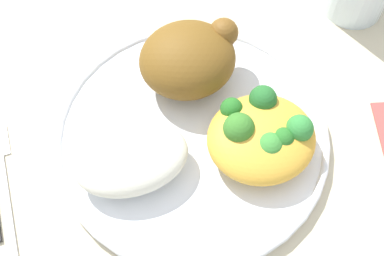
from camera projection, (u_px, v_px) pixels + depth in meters
The scene contains 6 objects.
ground_plane at pixel (192, 140), 0.51m from camera, with size 2.00×2.00×0.00m, color beige.
plate at pixel (192, 136), 0.50m from camera, with size 0.27×0.27×0.01m.
roasted_chicken at pixel (189, 58), 0.50m from camera, with size 0.11×0.09×0.06m.
rice_pile at pixel (131, 159), 0.46m from camera, with size 0.11×0.07×0.04m, color silver.
mac_cheese_with_broccoli at pixel (262, 135), 0.47m from camera, with size 0.10×0.10×0.05m.
fork at pixel (3, 180), 0.48m from camera, with size 0.02×0.14×0.01m.
Camera 1 is at (-0.06, -0.22, 0.45)m, focal length 46.65 mm.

